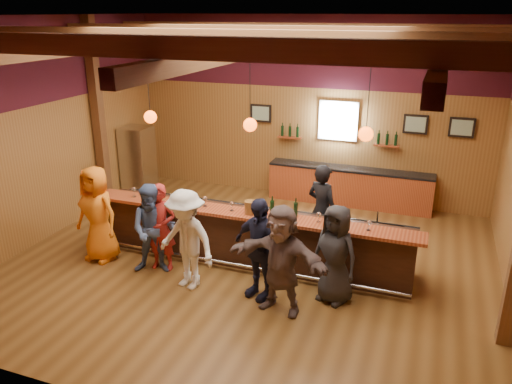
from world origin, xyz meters
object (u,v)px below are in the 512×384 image
Objects in this scene: customer_orange at (98,214)px; ice_bucket at (251,207)px; back_bar_cabinet at (349,186)px; customer_redvest at (161,228)px; bartender at (322,210)px; customer_brown at (281,259)px; stainless_fridge at (138,161)px; customer_denim at (154,229)px; bottle_a at (272,207)px; customer_dark at (335,254)px; bar_counter at (254,235)px; customer_white at (186,240)px; customer_navy at (259,248)px.

ice_bucket is at bearing 20.31° from customer_orange.
back_bar_cabinet is 6.07m from customer_orange.
customer_redvest is 3.12m from bartender.
customer_redvest is 1.70m from ice_bucket.
customer_brown is (-0.19, -5.04, 0.43)m from back_bar_cabinet.
stainless_fridge reaches higher than customer_denim.
ice_bucket is 0.69× the size of bottle_a.
customer_orange reaches higher than customer_denim.
customer_dark is at bearing -26.36° from bottle_a.
ice_bucket reaches higher than back_bar_cabinet.
back_bar_cabinet is 4.50m from customer_dark.
bar_counter is 3.50× the size of customer_white.
ice_bucket is 0.39m from bottle_a.
bar_counter is 3.80× the size of customer_redvest.
back_bar_cabinet is 2.13× the size of customer_orange.
bartender reaches higher than bottle_a.
customer_denim is (-1.56, -1.05, 0.33)m from bar_counter.
bartender reaches higher than customer_white.
ice_bucket is at bearing 67.59° from customer_white.
stainless_fridge reaches higher than customer_navy.
customer_denim is (-2.74, -4.62, 0.37)m from back_bar_cabinet.
customer_redvest is at bearing -156.93° from customer_dark.
customer_brown reaches higher than customer_dark.
bar_counter is 1.77m from customer_redvest.
customer_white reaches higher than bar_counter.
back_bar_cabinet is at bearing 119.80° from customer_dark.
customer_navy reaches higher than customer_dark.
customer_brown is at bearing 111.33° from bartender.
customer_orange is 7.79× the size of ice_bucket.
customer_orange reaches higher than customer_redvest.
bar_counter is 18.11× the size of bottle_a.
customer_dark is at bearing -26.93° from bar_counter.
customer_denim reaches higher than bottle_a.
stainless_fridge is at bearing 146.32° from ice_bucket.
bar_counter is 3.73× the size of customer_dark.
customer_dark is at bearing 8.83° from customer_orange.
customer_dark is at bearing -3.98° from customer_redvest.
customer_orange reaches higher than bar_counter.
customer_orange reaches higher than customer_dark.
customer_orange is at bearing 158.31° from customer_denim.
customer_dark is (3.23, 0.02, 0.02)m from customer_redvest.
bottle_a is at bearing -101.12° from back_bar_cabinet.
customer_white is 0.99× the size of bartender.
bottle_a is (1.93, 0.67, 0.42)m from customer_redvest.
stainless_fridge is 5.90m from customer_navy.
customer_dark is 0.93× the size of bartender.
bottle_a is (0.38, 0.09, 0.02)m from ice_bucket.
customer_white is 1.28m from customer_navy.
customer_denim is 2.09m from customer_navy.
ice_bucket is (2.87, 0.64, 0.29)m from customer_orange.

